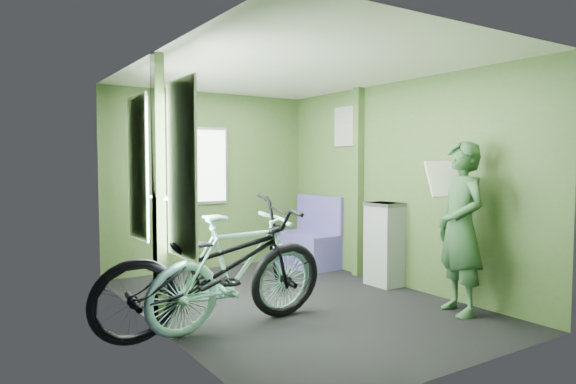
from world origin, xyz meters
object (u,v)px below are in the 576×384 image
(passenger, at_px, (461,228))
(bench_seat, at_px, (308,246))
(bicycle_mint, at_px, (239,327))
(bicycle_black, at_px, (218,332))
(waste_box, at_px, (384,244))

(passenger, xyz_separation_m, bench_seat, (0.06, 2.52, -0.52))
(bicycle_mint, distance_m, passenger, 2.20)
(bicycle_black, relative_size, bench_seat, 2.17)
(passenger, xyz_separation_m, waste_box, (0.17, 1.18, -0.33))
(bench_seat, bearing_deg, bicycle_black, -145.31)
(bicycle_black, relative_size, passenger, 1.29)
(bicycle_black, bearing_deg, bicycle_mint, -88.64)
(bicycle_mint, bearing_deg, waste_box, -83.31)
(bicycle_black, relative_size, bicycle_mint, 1.24)
(bicycle_mint, bearing_deg, bench_seat, -53.01)
(bicycle_mint, distance_m, waste_box, 2.17)
(bicycle_black, relative_size, waste_box, 2.17)
(bicycle_black, distance_m, waste_box, 2.36)
(passenger, distance_m, bench_seat, 2.57)
(bicycle_mint, xyz_separation_m, passenger, (1.90, -0.75, 0.80))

